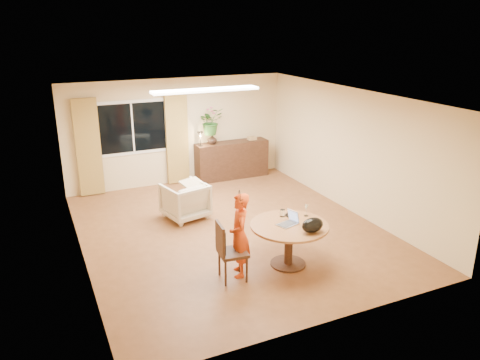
# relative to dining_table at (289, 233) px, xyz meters

# --- Properties ---
(floor) EXTENTS (6.50, 6.50, 0.00)m
(floor) POSITION_rel_dining_table_xyz_m (-0.33, 1.64, -0.57)
(floor) COLOR brown
(floor) RESTS_ON ground
(ceiling) EXTENTS (6.50, 6.50, 0.00)m
(ceiling) POSITION_rel_dining_table_xyz_m (-0.33, 1.64, 2.03)
(ceiling) COLOR white
(ceiling) RESTS_ON wall_back
(wall_back) EXTENTS (5.50, 0.00, 5.50)m
(wall_back) POSITION_rel_dining_table_xyz_m (-0.33, 4.89, 0.73)
(wall_back) COLOR beige
(wall_back) RESTS_ON floor
(wall_left) EXTENTS (0.00, 6.50, 6.50)m
(wall_left) POSITION_rel_dining_table_xyz_m (-3.08, 1.64, 0.73)
(wall_left) COLOR beige
(wall_left) RESTS_ON floor
(wall_right) EXTENTS (0.00, 6.50, 6.50)m
(wall_right) POSITION_rel_dining_table_xyz_m (2.42, 1.64, 0.73)
(wall_right) COLOR beige
(wall_right) RESTS_ON floor
(window) EXTENTS (1.70, 0.03, 1.30)m
(window) POSITION_rel_dining_table_xyz_m (-1.43, 4.88, 0.93)
(window) COLOR white
(window) RESTS_ON wall_back
(curtain_left) EXTENTS (0.55, 0.08, 2.25)m
(curtain_left) POSITION_rel_dining_table_xyz_m (-2.48, 4.80, 0.57)
(curtain_left) COLOR olive
(curtain_left) RESTS_ON wall_back
(curtain_right) EXTENTS (0.55, 0.08, 2.25)m
(curtain_right) POSITION_rel_dining_table_xyz_m (-0.38, 4.80, 0.57)
(curtain_right) COLOR olive
(curtain_right) RESTS_ON wall_back
(ceiling_panel) EXTENTS (2.20, 0.35, 0.05)m
(ceiling_panel) POSITION_rel_dining_table_xyz_m (-0.33, 2.84, 1.99)
(ceiling_panel) COLOR white
(ceiling_panel) RESTS_ON ceiling
(dining_table) EXTENTS (1.28, 1.28, 0.73)m
(dining_table) POSITION_rel_dining_table_xyz_m (0.00, 0.00, 0.00)
(dining_table) COLOR brown
(dining_table) RESTS_ON floor
(dining_chair) EXTENTS (0.51, 0.47, 0.97)m
(dining_chair) POSITION_rel_dining_table_xyz_m (-1.02, -0.03, -0.09)
(dining_chair) COLOR black
(dining_chair) RESTS_ON floor
(child) EXTENTS (0.58, 0.46, 1.37)m
(child) POSITION_rel_dining_table_xyz_m (-0.87, 0.06, 0.11)
(child) COLOR red
(child) RESTS_ON floor
(laptop) EXTENTS (0.39, 0.32, 0.23)m
(laptop) POSITION_rel_dining_table_xyz_m (-0.04, 0.01, 0.27)
(laptop) COLOR #B7B7BC
(laptop) RESTS_ON dining_table
(tumbler) EXTENTS (0.11, 0.11, 0.12)m
(tumbler) POSITION_rel_dining_table_xyz_m (0.06, 0.34, 0.22)
(tumbler) COLOR white
(tumbler) RESTS_ON dining_table
(wine_glass) EXTENTS (0.08, 0.08, 0.21)m
(wine_glass) POSITION_rel_dining_table_xyz_m (0.44, 0.19, 0.26)
(wine_glass) COLOR white
(wine_glass) RESTS_ON dining_table
(pot_lid) EXTENTS (0.25, 0.25, 0.03)m
(pot_lid) POSITION_rel_dining_table_xyz_m (0.21, 0.31, 0.17)
(pot_lid) COLOR white
(pot_lid) RESTS_ON dining_table
(handbag) EXTENTS (0.41, 0.30, 0.25)m
(handbag) POSITION_rel_dining_table_xyz_m (0.17, -0.41, 0.28)
(handbag) COLOR black
(handbag) RESTS_ON dining_table
(armchair) EXTENTS (0.97, 0.99, 0.75)m
(armchair) POSITION_rel_dining_table_xyz_m (-0.93, 2.61, -0.20)
(armchair) COLOR beige
(armchair) RESTS_ON floor
(throw) EXTENTS (0.62, 0.67, 0.03)m
(throw) POSITION_rel_dining_table_xyz_m (-0.72, 2.57, 0.19)
(throw) COLOR beige
(throw) RESTS_ON armchair
(sideboard) EXTENTS (1.90, 0.46, 0.95)m
(sideboard) POSITION_rel_dining_table_xyz_m (1.01, 4.65, -0.10)
(sideboard) COLOR black
(sideboard) RESTS_ON floor
(vase) EXTENTS (0.24, 0.24, 0.25)m
(vase) POSITION_rel_dining_table_xyz_m (0.48, 4.65, 0.50)
(vase) COLOR black
(vase) RESTS_ON sideboard
(bouquet) EXTENTS (0.68, 0.62, 0.66)m
(bouquet) POSITION_rel_dining_table_xyz_m (0.45, 4.65, 0.95)
(bouquet) COLOR #346024
(bouquet) RESTS_ON vase
(book_stack) EXTENTS (0.23, 0.17, 0.09)m
(book_stack) POSITION_rel_dining_table_xyz_m (1.59, 4.65, 0.42)
(book_stack) COLOR #926F4A
(book_stack) RESTS_ON sideboard
(desk_lamp) EXTENTS (0.18, 0.18, 0.37)m
(desk_lamp) POSITION_rel_dining_table_xyz_m (0.15, 4.60, 0.56)
(desk_lamp) COLOR black
(desk_lamp) RESTS_ON sideboard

